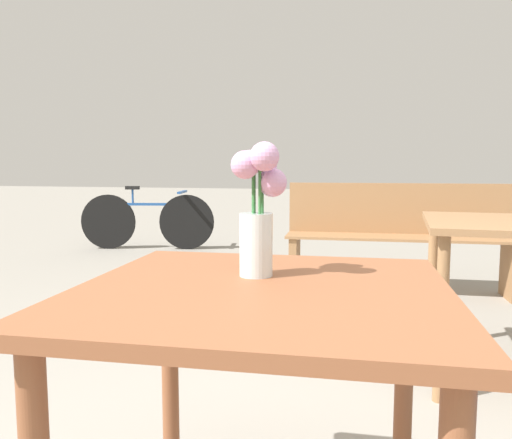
# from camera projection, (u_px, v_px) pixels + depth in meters

# --- Properties ---
(table_front) EXTENTS (0.83, 0.81, 0.73)m
(table_front) POSITION_uv_depth(u_px,v_px,m) (263.00, 337.00, 1.09)
(table_front) COLOR brown
(table_front) RESTS_ON ground_plane
(flower_vase) EXTENTS (0.12, 0.12, 0.31)m
(flower_vase) POSITION_uv_depth(u_px,v_px,m) (257.00, 209.00, 1.16)
(flower_vase) COLOR silver
(flower_vase) RESTS_ON table_front
(bench_near) EXTENTS (1.74, 0.44, 0.85)m
(bench_near) POSITION_uv_depth(u_px,v_px,m) (398.00, 233.00, 3.89)
(bench_near) COLOR #9E7047
(bench_near) RESTS_ON ground_plane
(table_back) EXTENTS (0.72, 0.82, 0.74)m
(table_back) POSITION_uv_depth(u_px,v_px,m) (504.00, 249.00, 2.27)
(table_back) COLOR #9E7047
(table_back) RESTS_ON ground_plane
(bicycle) EXTENTS (1.56, 0.47, 0.75)m
(bicycle) POSITION_uv_depth(u_px,v_px,m) (148.00, 221.00, 5.91)
(bicycle) COLOR black
(bicycle) RESTS_ON ground_plane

